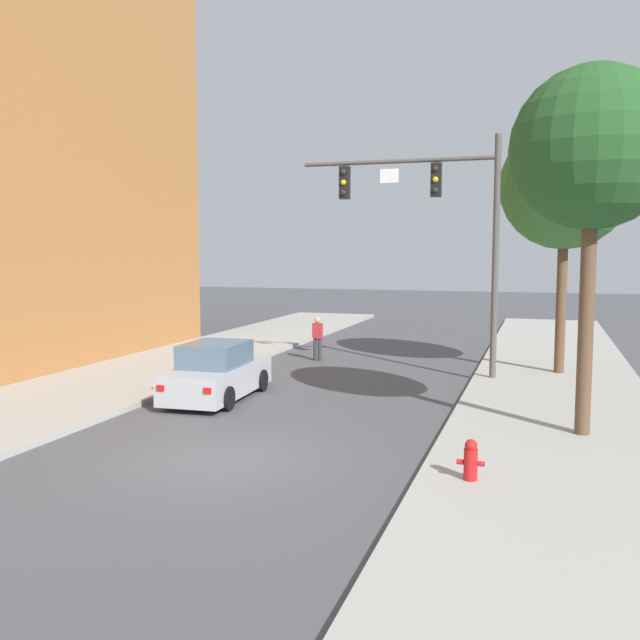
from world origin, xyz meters
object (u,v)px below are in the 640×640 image
(traffic_signal_mast, at_px, (439,212))
(street_tree_second, at_px, (565,186))
(pedestrian_crossing_road, at_px, (318,337))
(fire_hydrant, at_px, (471,460))
(car_lead_silver, at_px, (217,373))
(street_tree_nearest, at_px, (593,150))

(traffic_signal_mast, distance_m, street_tree_second, 4.19)
(pedestrian_crossing_road, distance_m, fire_hydrant, 14.35)
(car_lead_silver, relative_size, pedestrian_crossing_road, 2.63)
(traffic_signal_mast, xyz_separation_m, street_tree_second, (3.77, 1.63, 0.86))
(fire_hydrant, bearing_deg, car_lead_silver, 144.74)
(street_tree_second, bearing_deg, street_tree_nearest, -87.63)
(fire_hydrant, bearing_deg, pedestrian_crossing_road, 118.76)
(traffic_signal_mast, relative_size, fire_hydrant, 10.42)
(traffic_signal_mast, bearing_deg, street_tree_nearest, -57.00)
(pedestrian_crossing_road, xyz_separation_m, fire_hydrant, (6.90, -12.58, -0.41))
(car_lead_silver, distance_m, street_tree_nearest, 11.01)
(traffic_signal_mast, xyz_separation_m, pedestrian_crossing_road, (-4.80, 2.42, -4.42))
(traffic_signal_mast, distance_m, pedestrian_crossing_road, 6.96)
(street_tree_nearest, bearing_deg, fire_hydrant, -117.44)
(car_lead_silver, height_order, street_tree_second, street_tree_second)
(fire_hydrant, height_order, street_tree_nearest, street_tree_nearest)
(car_lead_silver, xyz_separation_m, street_tree_nearest, (9.44, -1.41, 5.48))
(traffic_signal_mast, relative_size, street_tree_second, 0.92)
(street_tree_nearest, xyz_separation_m, street_tree_second, (-0.33, 7.94, -0.02))
(pedestrian_crossing_road, relative_size, fire_hydrant, 2.28)
(pedestrian_crossing_road, xyz_separation_m, street_tree_nearest, (8.90, -8.73, 5.29))
(car_lead_silver, height_order, street_tree_nearest, street_tree_nearest)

